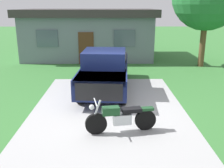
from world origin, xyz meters
name	(u,v)px	position (x,y,z in m)	size (l,w,h in m)	color
ground_plane	(109,107)	(0.00, 0.00, 0.00)	(80.00, 80.00, 0.00)	#377535
driveway_pad	(109,107)	(0.00, 0.00, 0.00)	(5.69, 7.96, 0.01)	#A6A6A6
motorcycle	(121,118)	(0.38, -2.01, 0.47)	(2.20, 0.76, 1.09)	black
pickup_truck	(105,69)	(-0.15, 2.28, 0.95)	(2.36, 5.74, 1.90)	black
neighbor_house	(89,33)	(-1.50, 10.26, 1.79)	(9.60, 5.60, 3.50)	slate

